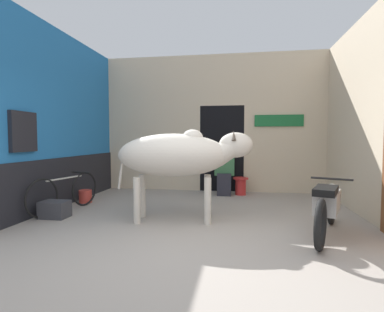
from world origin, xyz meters
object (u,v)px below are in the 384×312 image
Objects in this scene: bicycle at (65,192)px; crate at (55,209)px; plastic_stool at (241,186)px; bucket at (85,196)px; cow at (180,155)px; shopkeeper_seated at (224,168)px; motorcycle_near at (327,205)px.

crate is at bearing -80.05° from bicycle.
bucket is at bearing -156.62° from plastic_stool.
cow reaches higher than shopkeeper_seated.
motorcycle_near is 4.36m from bicycle.
motorcycle_near is 4.58m from bucket.
motorcycle_near reaches higher than plastic_stool.
crate is (-4.23, 0.26, -0.28)m from motorcycle_near.
shopkeeper_seated is at bearing 42.82° from crate.
plastic_stool reaches higher than crate.
bicycle is (-2.18, 0.27, -0.71)m from cow.
cow is at bearing -24.90° from bucket.
cow is 5.00× the size of crate.
bicycle is 3.47m from shopkeeper_seated.
crate is (0.08, -0.44, -0.21)m from bicycle.
bucket is at bearing 155.10° from cow.
plastic_stool is 3.46m from bucket.
plastic_stool is (0.38, 0.07, -0.41)m from shopkeeper_seated.
shopkeeper_seated is (-1.53, 2.76, 0.21)m from motorcycle_near.
bicycle is 1.36× the size of shopkeeper_seated.
shopkeeper_seated is at bearing 36.60° from bicycle.
cow reaches higher than motorcycle_near.
bicycle is 0.78m from bucket.
plastic_stool is (3.15, 2.13, -0.13)m from bicycle.
plastic_stool is at bearing 34.00° from bicycle.
motorcycle_near is (2.13, -0.43, -0.64)m from cow.
shopkeeper_seated reaches higher than crate.
motorcycle_near is 4.25m from crate.
crate is 1.20m from bucket.
cow is 2.30m from crate.
crate is (-3.08, -2.57, -0.08)m from plastic_stool.
crate is at bearing -140.17° from plastic_stool.
motorcycle_near is 3.06m from plastic_stool.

